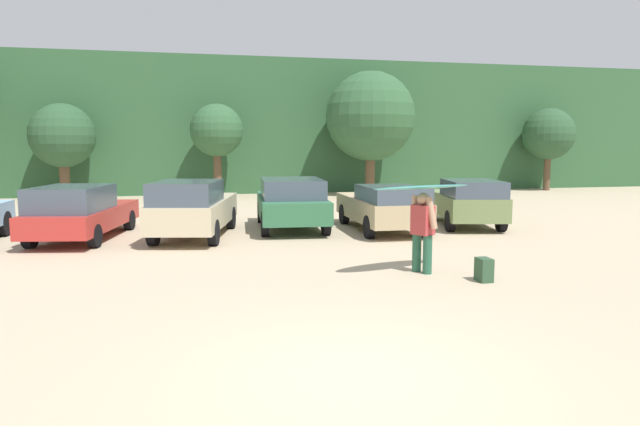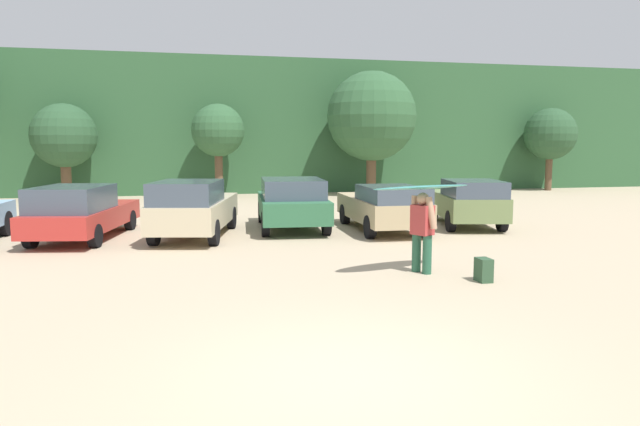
# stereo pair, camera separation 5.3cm
# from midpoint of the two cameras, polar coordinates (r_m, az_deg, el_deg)

# --- Properties ---
(ground_plane) EXTENTS (120.00, 120.00, 0.00)m
(ground_plane) POSITION_cam_midpoint_polar(r_m,az_deg,el_deg) (6.69, 3.20, -15.88)
(ground_plane) COLOR tan
(hillside_ridge) EXTENTS (108.00, 12.00, 7.18)m
(hillside_ridge) POSITION_cam_midpoint_polar(r_m,az_deg,el_deg) (36.29, -10.32, 8.32)
(hillside_ridge) COLOR #2D5633
(hillside_ridge) RESTS_ON ground_plane
(tree_far_left) EXTENTS (3.00, 3.00, 4.52)m
(tree_far_left) POSITION_cam_midpoint_polar(r_m,az_deg,el_deg) (29.45, -24.44, 7.02)
(tree_far_left) COLOR brown
(tree_far_left) RESTS_ON ground_plane
(tree_center_right) EXTENTS (2.60, 2.60, 4.60)m
(tree_center_right) POSITION_cam_midpoint_polar(r_m,az_deg,el_deg) (28.74, -10.36, 8.07)
(tree_center_right) COLOR brown
(tree_center_right) RESTS_ON ground_plane
(tree_ridge_back) EXTENTS (4.58, 4.58, 6.33)m
(tree_ridge_back) POSITION_cam_midpoint_polar(r_m,az_deg,el_deg) (29.64, 5.02, 9.60)
(tree_ridge_back) COLOR brown
(tree_ridge_back) RESTS_ON ground_plane
(tree_center_left) EXTENTS (2.91, 2.91, 4.65)m
(tree_center_left) POSITION_cam_midpoint_polar(r_m,az_deg,el_deg) (35.03, 21.89, 7.31)
(tree_center_left) COLOR brown
(tree_center_left) RESTS_ON ground_plane
(parked_car_red) EXTENTS (2.58, 4.88, 1.51)m
(parked_car_red) POSITION_cam_midpoint_polar(r_m,az_deg,el_deg) (16.83, -23.00, 0.11)
(parked_car_red) COLOR #B72D28
(parked_car_red) RESTS_ON ground_plane
(parked_car_champagne) EXTENTS (2.67, 4.86, 1.63)m
(parked_car_champagne) POSITION_cam_midpoint_polar(r_m,az_deg,el_deg) (16.21, -12.68, 0.52)
(parked_car_champagne) COLOR beige
(parked_car_champagne) RESTS_ON ground_plane
(parked_car_forest_green) EXTENTS (2.31, 4.65, 1.57)m
(parked_car_forest_green) POSITION_cam_midpoint_polar(r_m,az_deg,el_deg) (17.53, -2.99, 1.14)
(parked_car_forest_green) COLOR #2D6642
(parked_car_forest_green) RESTS_ON ground_plane
(parked_car_tan) EXTENTS (1.89, 4.61, 1.41)m
(parked_car_tan) POSITION_cam_midpoint_polar(r_m,az_deg,el_deg) (17.19, 6.24, 0.70)
(parked_car_tan) COLOR tan
(parked_car_tan) RESTS_ON ground_plane
(parked_car_olive_green) EXTENTS (2.55, 4.28, 1.51)m
(parked_car_olive_green) POSITION_cam_midpoint_polar(r_m,az_deg,el_deg) (18.67, 14.41, 1.12)
(parked_car_olive_green) COLOR #6B7F4C
(parked_car_olive_green) RESTS_ON ground_plane
(person_adult) EXTENTS (0.45, 0.65, 1.64)m
(person_adult) POSITION_cam_midpoint_polar(r_m,az_deg,el_deg) (11.66, 10.11, -1.46)
(person_adult) COLOR #26593F
(person_adult) RESTS_ON ground_plane
(surfboard_teal) EXTENTS (2.41, 1.28, 0.14)m
(surfboard_teal) POSITION_cam_midpoint_polar(r_m,az_deg,el_deg) (11.45, 10.12, 2.55)
(surfboard_teal) COLOR teal
(backpack_dropped) EXTENTS (0.24, 0.34, 0.45)m
(backpack_dropped) POSITION_cam_midpoint_polar(r_m,az_deg,el_deg) (11.29, 15.98, -5.49)
(backpack_dropped) COLOR #2D4C33
(backpack_dropped) RESTS_ON ground_plane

